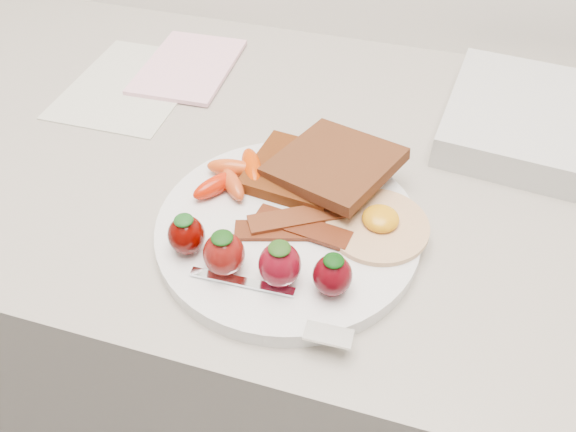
# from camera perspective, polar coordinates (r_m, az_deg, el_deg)

# --- Properties ---
(counter) EXTENTS (2.00, 0.60, 0.90)m
(counter) POSITION_cam_1_polar(r_m,az_deg,el_deg) (1.02, 1.95, -13.92)
(counter) COLOR gray
(counter) RESTS_ON ground
(plate) EXTENTS (0.27, 0.27, 0.02)m
(plate) POSITION_cam_1_polar(r_m,az_deg,el_deg) (0.58, 0.00, -1.33)
(plate) COLOR white
(plate) RESTS_ON counter
(toast_lower) EXTENTS (0.11, 0.11, 0.01)m
(toast_lower) POSITION_cam_1_polar(r_m,az_deg,el_deg) (0.62, 0.90, 4.62)
(toast_lower) COLOR black
(toast_lower) RESTS_ON plate
(toast_upper) EXTENTS (0.15, 0.15, 0.03)m
(toast_upper) POSITION_cam_1_polar(r_m,az_deg,el_deg) (0.61, 4.72, 5.32)
(toast_upper) COLOR #482512
(toast_upper) RESTS_ON toast_lower
(fried_egg) EXTENTS (0.12, 0.12, 0.02)m
(fried_egg) POSITION_cam_1_polar(r_m,az_deg,el_deg) (0.57, 9.15, -0.75)
(fried_egg) COLOR beige
(fried_egg) RESTS_ON plate
(bacon_strips) EXTENTS (0.12, 0.08, 0.01)m
(bacon_strips) POSITION_cam_1_polar(r_m,az_deg,el_deg) (0.56, 0.70, -0.91)
(bacon_strips) COLOR black
(bacon_strips) RESTS_ON plate
(baby_carrots) EXTENTS (0.07, 0.10, 0.02)m
(baby_carrots) POSITION_cam_1_polar(r_m,az_deg,el_deg) (0.61, -5.51, 4.15)
(baby_carrots) COLOR #D54B17
(baby_carrots) RESTS_ON plate
(strawberries) EXTENTS (0.18, 0.05, 0.05)m
(strawberries) POSITION_cam_1_polar(r_m,az_deg,el_deg) (0.51, -3.41, -4.16)
(strawberries) COLOR #490300
(strawberries) RESTS_ON plate
(fork) EXTENTS (0.16, 0.05, 0.00)m
(fork) POSITION_cam_1_polar(r_m,az_deg,el_deg) (0.50, -0.84, -9.01)
(fork) COLOR white
(fork) RESTS_ON plate
(paper_sheet) EXTENTS (0.16, 0.22, 0.00)m
(paper_sheet) POSITION_cam_1_polar(r_m,az_deg,el_deg) (0.83, -15.61, 12.72)
(paper_sheet) COLOR beige
(paper_sheet) RESTS_ON counter
(notepad) EXTENTS (0.13, 0.18, 0.01)m
(notepad) POSITION_cam_1_polar(r_m,az_deg,el_deg) (0.85, -10.06, 14.78)
(notepad) COLOR #FFBDD1
(notepad) RESTS_ON paper_sheet
(appliance) EXTENTS (0.30, 0.25, 0.04)m
(appliance) POSITION_cam_1_polar(r_m,az_deg,el_deg) (0.77, 26.32, 8.08)
(appliance) COLOR silver
(appliance) RESTS_ON counter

